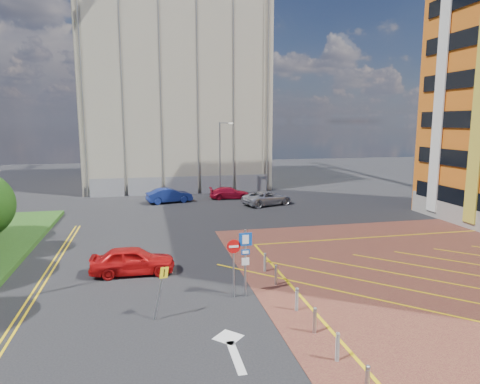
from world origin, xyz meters
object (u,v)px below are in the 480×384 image
object	(u,v)px
car_red_left	(133,260)
car_silver_back	(267,198)
car_blue_back	(169,195)
warning_sign	(161,286)
lamp_back	(221,156)
sign_cluster	(241,256)
car_red_back	(230,193)

from	to	relation	value
car_red_left	car_silver_back	bearing A→B (deg)	-34.40
car_silver_back	car_blue_back	bearing A→B (deg)	52.50
warning_sign	car_red_left	xyz separation A→B (m)	(-1.30, 5.74, -0.68)
lamp_back	car_red_left	xyz separation A→B (m)	(-8.76, -22.80, -3.61)
lamp_back	car_blue_back	bearing A→B (deg)	-154.59
lamp_back	sign_cluster	distance (m)	27.38
sign_cluster	warning_sign	distance (m)	4.01
warning_sign	car_blue_back	size ratio (longest dim) A/B	0.50
car_blue_back	car_silver_back	size ratio (longest dim) A/B	0.91
lamp_back	warning_sign	bearing A→B (deg)	-104.65
sign_cluster	car_red_left	world-z (taller)	sign_cluster
sign_cluster	car_red_back	distance (m)	25.60
lamp_back	sign_cluster	xyz separation A→B (m)	(-3.78, -27.02, -2.41)
warning_sign	car_red_left	world-z (taller)	warning_sign
car_red_left	car_red_back	distance (m)	22.97
warning_sign	car_silver_back	bearing A→B (deg)	64.01
lamp_back	warning_sign	distance (m)	29.64
warning_sign	car_red_back	xyz separation A→B (m)	(8.07, 26.71, -0.82)
warning_sign	sign_cluster	bearing A→B (deg)	22.52
warning_sign	car_blue_back	distance (m)	25.89
car_red_left	car_blue_back	size ratio (longest dim) A/B	0.98
car_red_back	car_silver_back	xyz separation A→B (m)	(2.93, -4.15, 0.08)
lamp_back	car_red_back	bearing A→B (deg)	-71.71
warning_sign	car_silver_back	size ratio (longest dim) A/B	0.45
lamp_back	car_red_back	world-z (taller)	lamp_back
sign_cluster	warning_sign	world-z (taller)	sign_cluster
sign_cluster	car_red_left	bearing A→B (deg)	139.73
car_blue_back	car_silver_back	world-z (taller)	car_blue_back
car_red_left	car_blue_back	world-z (taller)	car_red_left
warning_sign	car_blue_back	bearing A→B (deg)	86.16
sign_cluster	car_silver_back	xyz separation A→B (m)	(7.32, 21.03, -1.26)
car_red_left	sign_cluster	bearing A→B (deg)	-128.50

